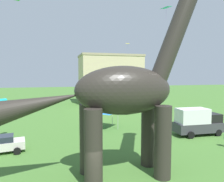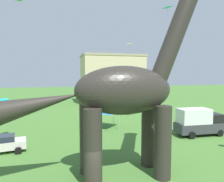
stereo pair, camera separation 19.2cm
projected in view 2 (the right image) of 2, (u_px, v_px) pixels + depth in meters
The scene contains 8 objects.
dinosaur_sculpture at pixel (123, 90), 14.54m from camera, with size 15.99×3.39×16.71m.
parked_sedan_left at pixel (1, 144), 19.36m from camera, with size 4.42×2.37×1.55m.
parked_box_truck at pixel (199, 122), 24.78m from camera, with size 5.70×2.40×3.20m.
festival_canopy_tent at pixel (107, 109), 28.41m from camera, with size 3.15×3.15×3.00m.
kite_near_high at pixel (129, 43), 35.36m from camera, with size 0.80×0.68×0.85m.
kite_mid_right at pixel (168, 7), 28.43m from camera, with size 1.34×1.58×1.67m.
kite_high_left at pixel (181, 26), 39.99m from camera, with size 0.60×0.60×0.62m.
background_building_block at pixel (112, 79), 53.91m from camera, with size 15.32×9.46×12.18m.
Camera 2 is at (-2.20, -10.94, 7.09)m, focal length 33.83 mm.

